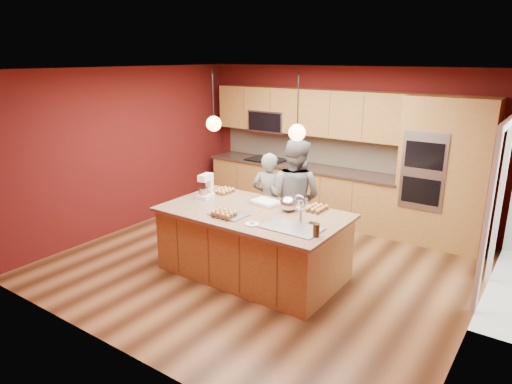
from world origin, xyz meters
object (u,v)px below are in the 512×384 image
Objects in this scene: island at (254,242)px; stand_mixer at (206,188)px; person_right at (294,197)px; person_left at (269,200)px; mixing_bowl at (289,204)px.

stand_mixer is at bearing 173.51° from island.
island is 1.03m from person_right.
person_left is 1.04m from stand_mixer.
person_left is 0.46m from person_right.
person_left is (-0.38, 0.94, 0.28)m from island.
person_left is 1.02m from mixing_bowl.
person_left reaches higher than island.
island is 7.05× the size of stand_mixer.
person_right is (0.44, 0.00, 0.13)m from person_left.
mixing_bowl is at bearing 37.84° from island.
person_right reaches higher than person_left.
stand_mixer is (-0.92, 0.10, 0.59)m from island.
person_left is 4.27× the size of stand_mixer.
person_left is at bearing 50.64° from stand_mixer.
person_right is 7.08× the size of mixing_bowl.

